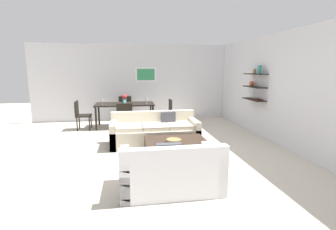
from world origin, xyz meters
TOP-DOWN VIEW (x-y plane):
  - ground_plane at (0.00, 0.00)m, footprint 18.00×18.00m
  - back_wall_unit at (0.30, 3.53)m, footprint 8.40×0.09m
  - right_wall_shelf_unit at (3.03, 0.60)m, footprint 0.34×8.20m
  - sofa_beige at (0.03, 0.34)m, footprint 2.11×0.90m
  - loveseat_white at (0.02, -2.07)m, footprint 1.53×0.90m
  - coffee_table at (0.37, -0.79)m, footprint 1.27×1.10m
  - decorative_bowl at (0.29, -0.84)m, footprint 0.31×0.31m
  - dining_table at (-0.70, 2.44)m, footprint 1.85×0.91m
  - dining_chair_left_near at (-2.03, 2.23)m, footprint 0.44×0.44m
  - dining_chair_foot at (-0.70, 1.57)m, footprint 0.44×0.44m
  - dining_chair_right_near at (0.63, 2.23)m, footprint 0.44×0.44m
  - dining_chair_head at (-0.70, 3.30)m, footprint 0.44×0.44m
  - wine_glass_head at (-0.70, 2.83)m, footprint 0.07×0.07m
  - wine_glass_foot at (-0.70, 2.04)m, footprint 0.06×0.06m
  - wine_glass_right_near at (-0.02, 2.32)m, footprint 0.08×0.08m
  - wine_glass_left_near at (-1.39, 2.32)m, footprint 0.08×0.08m
  - centerpiece_vase at (-0.71, 2.47)m, footprint 0.16×0.16m

SIDE VIEW (x-z plane):
  - ground_plane at x=0.00m, z-range 0.00..0.00m
  - coffee_table at x=0.37m, z-range 0.00..0.38m
  - sofa_beige at x=0.03m, z-range -0.10..0.68m
  - loveseat_white at x=0.02m, z-range -0.10..0.68m
  - decorative_bowl at x=0.29m, z-range 0.38..0.45m
  - dining_chair_left_near at x=-2.03m, z-range 0.06..0.94m
  - dining_chair_foot at x=-0.70m, z-range 0.06..0.94m
  - dining_chair_right_near at x=0.63m, z-range 0.06..0.94m
  - dining_chair_head at x=-0.70m, z-range 0.06..0.94m
  - dining_table at x=-0.70m, z-range 0.31..1.06m
  - wine_glass_foot at x=-0.70m, z-range 0.78..0.93m
  - wine_glass_head at x=-0.70m, z-range 0.78..0.95m
  - wine_glass_right_near at x=-0.02m, z-range 0.79..0.95m
  - wine_glass_left_near at x=-1.39m, z-range 0.79..0.97m
  - centerpiece_vase at x=-0.71m, z-range 0.76..1.06m
  - right_wall_shelf_unit at x=3.03m, z-range 0.00..2.70m
  - back_wall_unit at x=0.30m, z-range 0.00..2.70m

